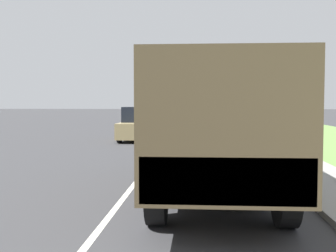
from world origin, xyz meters
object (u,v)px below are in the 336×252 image
(car_second_ahead, at_px, (159,117))
(military_truck, at_px, (215,120))
(car_third_ahead, at_px, (165,113))
(car_nearest_ahead, at_px, (139,126))
(lamp_post, at_px, (333,13))

(car_second_ahead, bearing_deg, military_truck, -82.26)
(car_second_ahead, xyz_separation_m, car_third_ahead, (-0.08, 8.07, 0.12))
(military_truck, height_order, car_third_ahead, military_truck)
(car_second_ahead, bearing_deg, car_third_ahead, 90.54)
(car_nearest_ahead, relative_size, car_second_ahead, 0.86)
(military_truck, distance_m, car_second_ahead, 28.19)
(car_second_ahead, relative_size, lamp_post, 0.74)
(car_third_ahead, bearing_deg, lamp_post, -79.50)
(car_nearest_ahead, height_order, car_third_ahead, car_nearest_ahead)
(military_truck, distance_m, car_third_ahead, 36.20)
(car_second_ahead, height_order, lamp_post, lamp_post)
(lamp_post, bearing_deg, car_third_ahead, 100.50)
(car_third_ahead, height_order, lamp_post, lamp_post)
(military_truck, relative_size, car_nearest_ahead, 1.94)
(car_third_ahead, xyz_separation_m, lamp_post, (6.54, -35.27, 3.19))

